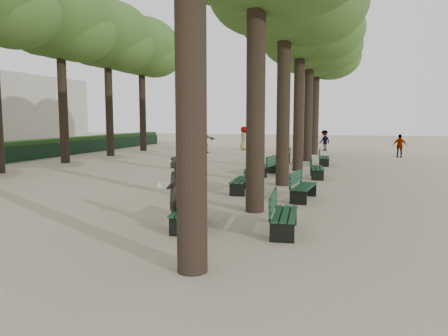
# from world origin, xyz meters

# --- Properties ---
(ground) EXTENTS (120.00, 120.00, 0.00)m
(ground) POSITION_xyz_m (0.00, 0.00, 0.00)
(ground) COLOR tan
(ground) RESTS_ON ground
(tree_central_3) EXTENTS (6.00, 6.00, 9.95)m
(tree_central_3) POSITION_xyz_m (1.50, 13.00, 7.65)
(tree_central_3) COLOR #33261C
(tree_central_3) RESTS_ON ground
(tree_central_4) EXTENTS (6.00, 6.00, 9.95)m
(tree_central_4) POSITION_xyz_m (1.50, 18.00, 7.65)
(tree_central_4) COLOR #33261C
(tree_central_4) RESTS_ON ground
(tree_central_5) EXTENTS (6.00, 6.00, 9.95)m
(tree_central_5) POSITION_xyz_m (1.50, 23.00, 7.65)
(tree_central_5) COLOR #33261C
(tree_central_5) RESTS_ON ground
(tree_far_3) EXTENTS (6.00, 6.00, 10.45)m
(tree_far_3) POSITION_xyz_m (-12.00, 13.00, 8.14)
(tree_far_3) COLOR #33261C
(tree_far_3) RESTS_ON ground
(tree_far_4) EXTENTS (6.00, 6.00, 10.45)m
(tree_far_4) POSITION_xyz_m (-12.00, 18.00, 8.14)
(tree_far_4) COLOR #33261C
(tree_far_4) RESTS_ON ground
(tree_far_5) EXTENTS (6.00, 6.00, 10.45)m
(tree_far_5) POSITION_xyz_m (-12.00, 23.00, 8.14)
(tree_far_5) COLOR #33261C
(tree_far_5) RESTS_ON ground
(bench_left_0) EXTENTS (0.81, 1.86, 0.92)m
(bench_left_0) POSITION_xyz_m (0.37, 0.77, 0.27)
(bench_left_0) COLOR black
(bench_left_0) RESTS_ON ground
(bench_left_1) EXTENTS (0.68, 1.83, 0.92)m
(bench_left_1) POSITION_xyz_m (0.37, 5.96, 0.27)
(bench_left_1) COLOR black
(bench_left_1) RESTS_ON ground
(bench_left_2) EXTENTS (0.80, 1.86, 0.92)m
(bench_left_2) POSITION_xyz_m (0.37, 10.72, 0.27)
(bench_left_2) COLOR black
(bench_left_2) RESTS_ON ground
(bench_left_3) EXTENTS (0.60, 1.81, 0.92)m
(bench_left_3) POSITION_xyz_m (0.37, 15.75, 0.27)
(bench_left_3) COLOR black
(bench_left_3) RESTS_ON ground
(bench_right_0) EXTENTS (0.73, 1.84, 0.92)m
(bench_right_0) POSITION_xyz_m (2.63, 0.93, 0.27)
(bench_right_0) COLOR black
(bench_right_0) RESTS_ON ground
(bench_right_1) EXTENTS (0.75, 1.85, 0.92)m
(bench_right_1) POSITION_xyz_m (2.63, 5.09, 0.27)
(bench_right_1) COLOR black
(bench_right_1) RESTS_ON ground
(bench_right_2) EXTENTS (0.78, 1.86, 0.92)m
(bench_right_2) POSITION_xyz_m (2.63, 10.47, 0.27)
(bench_right_2) COLOR black
(bench_right_2) RESTS_ON ground
(bench_right_3) EXTENTS (0.65, 1.82, 0.92)m
(bench_right_3) POSITION_xyz_m (2.63, 15.82, 0.27)
(bench_right_3) COLOR black
(bench_right_3) RESTS_ON ground
(man_with_map) EXTENTS (0.67, 0.74, 1.73)m
(man_with_map) POSITION_xyz_m (0.10, 0.62, 0.86)
(man_with_map) COLOR black
(man_with_map) RESTS_ON ground
(pedestrian_b) EXTENTS (0.94, 1.02, 1.64)m
(pedestrian_b) POSITION_xyz_m (1.97, 26.92, 0.82)
(pedestrian_b) COLOR #262628
(pedestrian_b) RESTS_ON ground
(pedestrian_d) EXTENTS (0.53, 0.99, 1.92)m
(pedestrian_d) POSITION_xyz_m (-4.43, 25.98, 0.96)
(pedestrian_d) COLOR #262628
(pedestrian_d) RESTS_ON ground
(pedestrian_a) EXTENTS (0.92, 0.72, 1.77)m
(pedestrian_a) POSITION_xyz_m (-7.78, 26.05, 0.88)
(pedestrian_a) COLOR #262628
(pedestrian_a) RESTS_ON ground
(pedestrian_c) EXTENTS (0.91, 0.35, 1.54)m
(pedestrian_c) POSITION_xyz_m (7.13, 22.19, 0.77)
(pedestrian_c) COLOR #262628
(pedestrian_c) RESTS_ON ground
(pedestrian_e) EXTENTS (1.81, 0.78, 1.91)m
(pedestrian_e) POSITION_xyz_m (-6.60, 22.25, 0.96)
(pedestrian_e) COLOR #262628
(pedestrian_e) RESTS_ON ground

